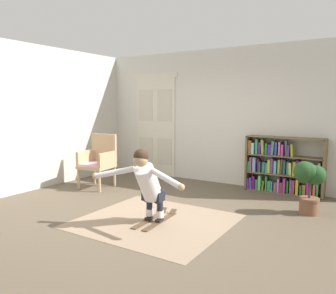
# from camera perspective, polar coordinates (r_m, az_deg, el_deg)

# --- Properties ---
(ground_plane) EXTENTS (7.20, 7.20, 0.00)m
(ground_plane) POSITION_cam_1_polar(r_m,az_deg,el_deg) (5.43, -2.04, -11.27)
(ground_plane) COLOR brown
(back_wall) EXTENTS (6.00, 0.10, 2.90)m
(back_wall) POSITION_cam_1_polar(r_m,az_deg,el_deg) (7.45, 9.24, 5.04)
(back_wall) COLOR beige
(back_wall) RESTS_ON ground
(side_wall_left) EXTENTS (0.10, 6.00, 2.90)m
(side_wall_left) POSITION_cam_1_polar(r_m,az_deg,el_deg) (7.51, -19.66, 4.73)
(side_wall_left) COLOR beige
(side_wall_left) RESTS_ON ground
(double_door) EXTENTS (1.22, 0.05, 2.45)m
(double_door) POSITION_cam_1_polar(r_m,az_deg,el_deg) (8.24, -2.13, 3.79)
(double_door) COLOR beige
(double_door) RESTS_ON ground
(rug) EXTENTS (2.12, 1.96, 0.01)m
(rug) POSITION_cam_1_polar(r_m,az_deg,el_deg) (5.12, -2.25, -12.35)
(rug) COLOR gray
(rug) RESTS_ON ground
(bookshelf) EXTENTS (1.47, 0.30, 1.10)m
(bookshelf) POSITION_cam_1_polar(r_m,az_deg,el_deg) (6.94, 18.52, -3.39)
(bookshelf) COLOR brown
(bookshelf) RESTS_ON ground
(wicker_chair) EXTENTS (0.66, 0.66, 1.10)m
(wicker_chair) POSITION_cam_1_polar(r_m,az_deg,el_deg) (7.16, -11.60, -2.07)
(wicker_chair) COLOR tan
(wicker_chair) RESTS_ON ground
(potted_plant) EXTENTS (0.47, 0.42, 0.84)m
(potted_plant) POSITION_cam_1_polar(r_m,az_deg,el_deg) (5.74, 22.57, -5.04)
(potted_plant) COLOR brown
(potted_plant) RESTS_ON ground
(skis_pair) EXTENTS (0.33, 0.92, 0.07)m
(skis_pair) POSITION_cam_1_polar(r_m,az_deg,el_deg) (5.14, -2.07, -12.05)
(skis_pair) COLOR brown
(skis_pair) RESTS_ON rug
(person_skier) EXTENTS (1.45, 0.68, 1.05)m
(person_skier) POSITION_cam_1_polar(r_m,az_deg,el_deg) (4.78, -3.50, -5.74)
(person_skier) COLOR white
(person_skier) RESTS_ON skis_pair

